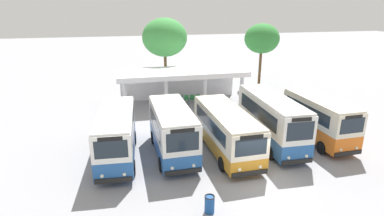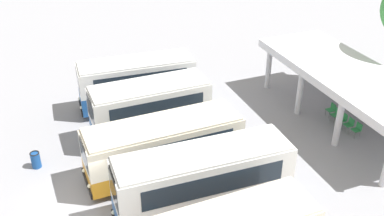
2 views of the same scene
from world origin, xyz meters
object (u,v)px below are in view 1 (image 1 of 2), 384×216
Objects in this scene: city_bus_fifth_blue at (319,118)px; waiting_chair_end_by_column at (175,99)px; waiting_chair_second_from_end at (181,99)px; waiting_chair_fourth_seat at (192,98)px; waiting_chair_middle_seat at (187,99)px; litter_bin_apron at (210,204)px; city_bus_middle_cream at (226,129)px; waiting_chair_fifth_seat at (198,98)px; city_bus_second_in_row at (172,129)px; city_bus_fourth_amber at (271,118)px; city_bus_nearest_orange at (116,133)px.

city_bus_fifth_blue is 7.65× the size of waiting_chair_end_by_column.
waiting_chair_second_from_end is 1.00× the size of waiting_chair_fourth_seat.
waiting_chair_middle_seat is 0.96× the size of litter_bin_apron.
waiting_chair_end_by_column and waiting_chair_second_from_end have the same top height.
waiting_chair_fourth_seat is at bearing 0.29° from waiting_chair_middle_seat.
waiting_chair_fifth_seat is at bearing 85.35° from city_bus_middle_cream.
waiting_chair_fifth_seat is at bearing 67.65° from city_bus_second_in_row.
city_bus_second_in_row is 7.79× the size of waiting_chair_end_by_column.
city_bus_fifth_blue is (3.56, -0.40, -0.12)m from city_bus_fourth_amber.
waiting_chair_middle_seat and waiting_chair_fourth_seat have the same top height.
waiting_chair_fourth_seat is at bearing 0.77° from waiting_chair_second_from_end.
city_bus_middle_cream is 11.33m from waiting_chair_second_from_end.
city_bus_fourth_amber is 9.20× the size of waiting_chair_second_from_end.
waiting_chair_fourth_seat is (3.88, 10.85, -1.29)m from city_bus_second_in_row.
waiting_chair_end_by_column is 1.00× the size of waiting_chair_second_from_end.
waiting_chair_fifth_seat is at bearing 5.57° from waiting_chair_fourth_seat.
waiting_chair_fourth_seat is at bearing 106.97° from city_bus_fourth_amber.
city_bus_nearest_orange reaches higher than waiting_chair_fifth_seat.
city_bus_second_in_row is at bearing 173.55° from city_bus_middle_cream.
city_bus_nearest_orange is 13.03m from waiting_chair_fourth_seat.
waiting_chair_fifth_seat is at bearing 53.01° from city_bus_nearest_orange.
litter_bin_apron is (-10.00, -6.25, -1.33)m from city_bus_fifth_blue.
city_bus_second_in_row is 11.86m from waiting_chair_fifth_seat.
city_bus_middle_cream reaches higher than waiting_chair_end_by_column.
litter_bin_apron is (-1.98, -17.27, -0.07)m from waiting_chair_second_from_end.
litter_bin_apron reaches higher than waiting_chair_fifth_seat.
city_bus_second_in_row is at bearing -103.82° from waiting_chair_second_from_end.
city_bus_fifth_blue is 13.36m from waiting_chair_middle_seat.
city_bus_nearest_orange reaches higher than city_bus_middle_cream.
waiting_chair_fifth_seat is at bearing 119.21° from city_bus_fifth_blue.
waiting_chair_second_from_end is at bearing -178.75° from waiting_chair_middle_seat.
city_bus_middle_cream is 11.50m from waiting_chair_end_by_column.
city_bus_nearest_orange is 12.17m from waiting_chair_end_by_column.
litter_bin_apron is (0.69, -6.43, -1.35)m from city_bus_second_in_row.
waiting_chair_fourth_seat is (1.21, 0.02, 0.00)m from waiting_chair_second_from_end.
city_bus_nearest_orange is 0.93× the size of city_bus_fourth_amber.
city_bus_second_in_row reaches higher than waiting_chair_middle_seat.
city_bus_nearest_orange is 8.01m from litter_bin_apron.
city_bus_fifth_blue reaches higher than city_bus_middle_cream.
city_bus_middle_cream reaches higher than litter_bin_apron.
waiting_chair_end_by_column is (-1.50, 11.35, -1.13)m from city_bus_middle_cream.
city_bus_second_in_row reaches higher than litter_bin_apron.
waiting_chair_fourth_seat is 1.00× the size of waiting_chair_fifth_seat.
waiting_chair_second_from_end is at bearing 94.57° from city_bus_middle_cream.
city_bus_nearest_orange is 14.26m from city_bus_fifth_blue.
city_bus_second_in_row is 11.23m from waiting_chair_second_from_end.
waiting_chair_second_from_end is 1.00× the size of waiting_chair_middle_seat.
litter_bin_apron is (-2.87, -6.03, -1.20)m from city_bus_middle_cream.
waiting_chair_second_from_end is (-4.46, 10.62, -1.38)m from city_bus_fourth_amber.
waiting_chair_fourth_seat is at bearing 121.68° from city_bus_fifth_blue.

